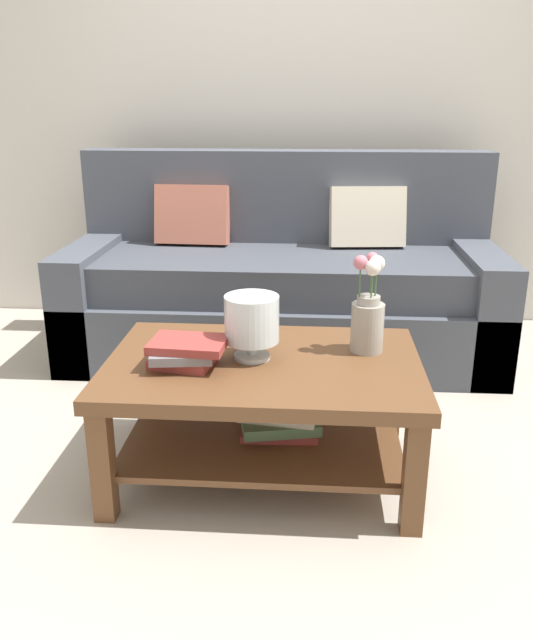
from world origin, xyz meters
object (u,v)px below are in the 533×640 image
couch (282,286)px  coffee_table (265,393)px  glass_hurricane_vase (252,321)px  flower_pitcher (368,315)px  book_stack_main (185,352)px

couch → coffee_table: 1.27m
glass_hurricane_vase → flower_pitcher: 0.42m
coffee_table → flower_pitcher: size_ratio=3.07×
couch → book_stack_main: bearing=-101.4°
couch → book_stack_main: size_ratio=8.21×
couch → book_stack_main: (-0.27, -1.34, 0.14)m
glass_hurricane_vase → coffee_table: bearing=-20.1°
coffee_table → glass_hurricane_vase: glass_hurricane_vase is taller
glass_hurricane_vase → flower_pitcher: bearing=13.9°
couch → coffee_table: size_ratio=2.02×
couch → glass_hurricane_vase: couch is taller
couch → flower_pitcher: size_ratio=6.21×
couch → coffee_table: (0.00, -1.27, -0.04)m
couch → glass_hurricane_vase: bearing=-92.1°
glass_hurricane_vase → book_stack_main: bearing=-158.9°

